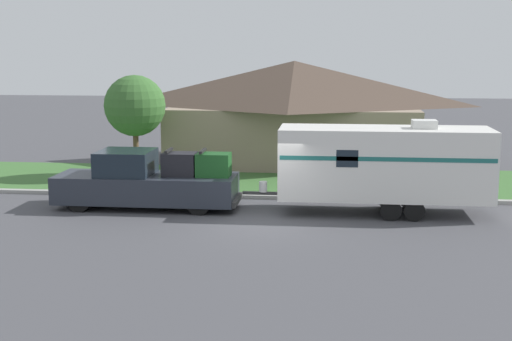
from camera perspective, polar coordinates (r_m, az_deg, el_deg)
name	(u,v)px	position (r m, az deg, el deg)	size (l,w,h in m)	color
ground_plane	(263,223)	(22.93, 0.56, -4.22)	(120.00, 120.00, 0.00)	#47474C
curb_strip	(273,197)	(26.55, 1.36, -2.13)	(80.00, 0.30, 0.14)	#999993
lawn_strip	(280,181)	(30.13, 1.95, -0.81)	(80.00, 7.00, 0.03)	#3D6B33
house_across_street	(294,110)	(34.77, 3.05, 4.84)	(12.59, 7.10, 4.94)	gray
pickup_truck	(148,182)	(25.20, -8.66, -0.92)	(6.42, 2.07, 2.09)	black
travel_trailer	(385,163)	(24.29, 10.25, 0.58)	(8.32, 2.26, 3.20)	black
mailbox	(478,171)	(27.73, 17.34, 0.00)	(0.48, 0.20, 1.37)	brown
tree_in_yard	(135,106)	(31.14, -9.67, 5.11)	(2.63, 2.63, 4.42)	brown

